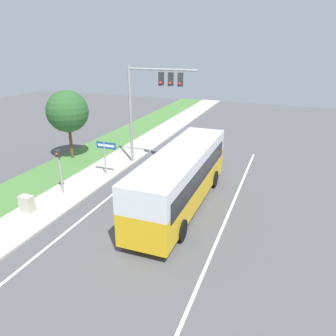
% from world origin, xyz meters
% --- Properties ---
extents(ground_plane, '(80.00, 80.00, 0.00)m').
position_xyz_m(ground_plane, '(0.00, 0.00, 0.00)').
color(ground_plane, '#4C4C4F').
extents(sidewalk, '(2.80, 80.00, 0.12)m').
position_xyz_m(sidewalk, '(-6.20, 0.00, 0.06)').
color(sidewalk, '#ADA89E').
rests_on(sidewalk, ground_plane).
extents(lane_divider_near, '(0.14, 30.00, 0.01)m').
position_xyz_m(lane_divider_near, '(-3.60, 0.00, 0.00)').
color(lane_divider_near, silver).
rests_on(lane_divider_near, ground_plane).
extents(lane_divider_far, '(0.14, 30.00, 0.01)m').
position_xyz_m(lane_divider_far, '(3.60, 0.00, 0.00)').
color(lane_divider_far, silver).
rests_on(lane_divider_far, ground_plane).
extents(bus, '(2.60, 10.76, 3.52)m').
position_xyz_m(bus, '(0.83, 4.11, 1.92)').
color(bus, gold).
rests_on(bus, ground_plane).
extents(signal_gantry, '(5.18, 0.41, 7.33)m').
position_xyz_m(signal_gantry, '(-3.40, 9.64, 5.29)').
color(signal_gantry, '#939399').
rests_on(signal_gantry, ground_plane).
extents(pedestrian_signal, '(0.28, 0.34, 2.91)m').
position_xyz_m(pedestrian_signal, '(-6.45, 2.92, 1.99)').
color(pedestrian_signal, '#939399').
rests_on(pedestrian_signal, ground_plane).
extents(street_sign, '(1.50, 0.08, 2.52)m').
position_xyz_m(street_sign, '(-5.50, 6.58, 1.83)').
color(street_sign, '#939399').
rests_on(street_sign, ground_plane).
extents(utility_cabinet, '(0.74, 0.47, 0.91)m').
position_xyz_m(utility_cabinet, '(-6.79, 0.30, 0.58)').
color(utility_cabinet, '#B7B29E').
rests_on(utility_cabinet, sidewalk).
extents(roadside_tree, '(3.21, 3.21, 5.37)m').
position_xyz_m(roadside_tree, '(-9.98, 8.70, 3.85)').
color(roadside_tree, brown).
rests_on(roadside_tree, grass_verge).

